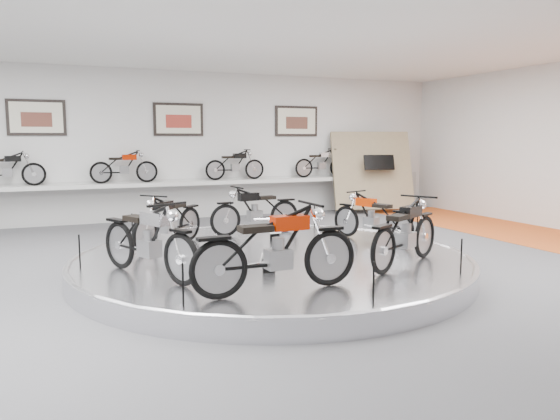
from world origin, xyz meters
name	(u,v)px	position (x,y,z in m)	size (l,w,h in m)	color
floor	(279,277)	(0.00, 0.00, 0.00)	(16.00, 16.00, 0.00)	#4C4C4F
ceiling	(279,16)	(0.00, 0.00, 4.00)	(16.00, 16.00, 0.00)	white
wall_back	(179,146)	(0.00, 7.00, 2.00)	(16.00, 16.00, 0.00)	silver
dado_band	(180,199)	(0.00, 6.98, 0.55)	(15.68, 0.04, 1.10)	#BCBCBA
display_platform	(272,264)	(0.00, 0.30, 0.15)	(6.40, 6.40, 0.30)	silver
platform_rim	(272,256)	(0.00, 0.30, 0.27)	(6.40, 6.40, 0.10)	#B2B2BA
shelf	(182,183)	(0.00, 6.70, 1.00)	(11.00, 0.55, 0.10)	silver
poster_left	(37,117)	(-3.50, 6.96, 2.70)	(1.35, 0.06, 0.88)	#ECE8CB
poster_center	(179,120)	(0.00, 6.96, 2.70)	(1.35, 0.06, 0.88)	#ECE8CB
poster_right	(297,121)	(3.50, 6.96, 2.70)	(1.35, 0.06, 0.88)	#ECE8CB
display_panel	(372,170)	(5.60, 6.10, 1.25)	(2.40, 0.12, 2.40)	#8E7F5A
shelf_bike_a	(7,171)	(-4.20, 6.70, 1.42)	(1.22, 0.42, 0.73)	black
shelf_bike_b	(124,169)	(-1.50, 6.70, 1.42)	(1.22, 0.42, 0.73)	#9C1900
shelf_bike_c	(235,167)	(1.50, 6.70, 1.42)	(1.22, 0.42, 0.73)	black
shelf_bike_d	(321,165)	(4.20, 6.70, 1.42)	(1.22, 0.42, 0.73)	silver
bike_a	(372,217)	(2.15, 0.70, 0.76)	(1.56, 0.55, 0.91)	red
bike_b	(256,210)	(0.44, 2.25, 0.78)	(1.64, 0.58, 0.97)	black
bike_c	(169,220)	(-1.41, 1.63, 0.78)	(1.62, 0.57, 0.95)	black
bike_d	(148,239)	(-2.10, -0.37, 0.83)	(1.80, 0.63, 1.06)	silver
bike_e	(277,249)	(-0.78, -1.77, 0.85)	(1.87, 0.66, 1.10)	#9C1900
bike_f	(406,232)	(1.53, -1.19, 0.81)	(1.74, 0.61, 1.02)	black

